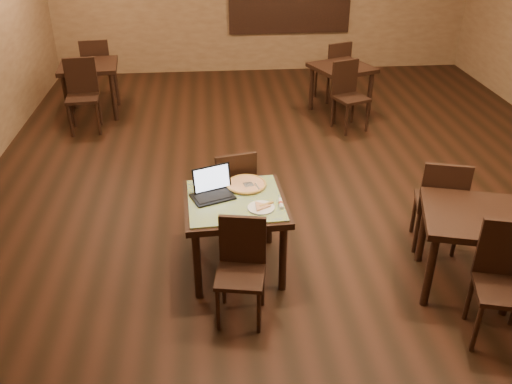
{
  "coord_description": "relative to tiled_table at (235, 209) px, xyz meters",
  "views": [
    {
      "loc": [
        -1.11,
        -5.68,
        3.23
      ],
      "look_at": [
        -0.73,
        -1.49,
        0.85
      ],
      "focal_mm": 38.0,
      "sensor_mm": 36.0,
      "label": 1
    }
  ],
  "objects": [
    {
      "name": "other_table_a_chair_far",
      "position": [
        1.94,
        4.56,
        -0.09
      ],
      "size": [
        0.57,
        0.57,
        1.01
      ],
      "rotation": [
        0.0,
        0.0,
        3.51
      ],
      "color": "black",
      "rests_on": "ground"
    },
    {
      "name": "plate",
      "position": [
        0.22,
        -0.18,
        0.11
      ],
      "size": [
        0.24,
        0.24,
        0.01
      ],
      "primitive_type": "cylinder",
      "color": "white",
      "rests_on": "tiled_table"
    },
    {
      "name": "other_table_c",
      "position": [
        2.03,
        -0.45,
        -0.01
      ],
      "size": [
        1.02,
        1.02,
        0.78
      ],
      "rotation": [
        0.0,
        0.0,
        -0.27
      ],
      "color": "black",
      "rests_on": "ground"
    },
    {
      "name": "napkin_roll",
      "position": [
        0.4,
        -0.14,
        0.12
      ],
      "size": [
        0.04,
        0.16,
        0.04
      ],
      "rotation": [
        0.0,
        0.0,
        -0.01
      ],
      "color": "white",
      "rests_on": "tiled_table"
    },
    {
      "name": "pizza_pan",
      "position": [
        0.12,
        0.24,
        0.11
      ],
      "size": [
        0.33,
        0.33,
        0.01
      ],
      "primitive_type": "cylinder",
      "color": "silver",
      "rests_on": "tiled_table"
    },
    {
      "name": "other_table_a_chair_near",
      "position": [
        1.87,
        3.37,
        -0.09
      ],
      "size": [
        0.57,
        0.57,
        1.01
      ],
      "rotation": [
        0.0,
        0.0,
        0.37
      ],
      "color": "black",
      "rests_on": "ground"
    },
    {
      "name": "ground",
      "position": [
        0.92,
        1.46,
        -0.66
      ],
      "size": [
        10.0,
        10.0,
        0.0
      ],
      "primitive_type": "plane",
      "color": "black",
      "rests_on": "ground"
    },
    {
      "name": "other_table_a",
      "position": [
        1.9,
        3.96,
        -0.01
      ],
      "size": [
        1.08,
        1.08,
        0.78
      ],
      "rotation": [
        0.0,
        0.0,
        0.37
      ],
      "color": "black",
      "rests_on": "ground"
    },
    {
      "name": "tiled_table",
      "position": [
        0.0,
        0.0,
        0.0
      ],
      "size": [
        0.97,
        0.97,
        0.76
      ],
      "rotation": [
        0.0,
        0.0,
        0.05
      ],
      "color": "black",
      "rests_on": "ground"
    },
    {
      "name": "chair_main_near",
      "position": [
        0.01,
        -0.62,
        -0.15
      ],
      "size": [
        0.46,
        0.46,
        0.91
      ],
      "rotation": [
        0.0,
        0.0,
        -0.19
      ],
      "color": "black",
      "rests_on": "ground"
    },
    {
      "name": "other_table_b_chair_near",
      "position": [
        -2.06,
        3.67,
        -0.06
      ],
      "size": [
        0.5,
        0.5,
        1.06
      ],
      "rotation": [
        0.0,
        0.0,
        0.1
      ],
      "color": "black",
      "rests_on": "ground"
    },
    {
      "name": "pizza_whole",
      "position": [
        0.12,
        0.24,
        0.12
      ],
      "size": [
        0.38,
        0.38,
        0.03
      ],
      "color": "#F9EBA6",
      "rests_on": "pizza_pan"
    },
    {
      "name": "other_table_c_chair_far",
      "position": [
        2.01,
        0.14,
        -0.09
      ],
      "size": [
        0.54,
        0.54,
        1.01
      ],
      "rotation": [
        0.0,
        0.0,
        2.87
      ],
      "color": "black",
      "rests_on": "ground"
    },
    {
      "name": "other_table_b",
      "position": [
        -2.05,
        4.29,
        0.02
      ],
      "size": [
        0.95,
        0.95,
        0.82
      ],
      "rotation": [
        0.0,
        0.0,
        0.1
      ],
      "color": "black",
      "rests_on": "ground"
    },
    {
      "name": "laptop",
      "position": [
        -0.2,
        0.11,
        0.17
      ],
      "size": [
        0.43,
        0.41,
        0.25
      ],
      "rotation": [
        0.0,
        0.0,
        0.37
      ],
      "color": "black",
      "rests_on": "tiled_table"
    },
    {
      "name": "other_table_b_chair_far",
      "position": [
        -2.04,
        4.91,
        -0.06
      ],
      "size": [
        0.5,
        0.5,
        1.06
      ],
      "rotation": [
        0.0,
        0.0,
        3.24
      ],
      "color": "black",
      "rests_on": "ground"
    },
    {
      "name": "other_table_c_chair_near",
      "position": [
        2.06,
        -1.04,
        -0.09
      ],
      "size": [
        0.54,
        0.54,
        1.01
      ],
      "rotation": [
        0.0,
        0.0,
        -0.27
      ],
      "color": "black",
      "rests_on": "ground"
    },
    {
      "name": "chair_main_far",
      "position": [
        0.02,
        0.62,
        -0.12
      ],
      "size": [
        0.5,
        0.5,
        0.96
      ],
      "rotation": [
        0.0,
        0.0,
        3.36
      ],
      "color": "black",
      "rests_on": "ground"
    },
    {
      "name": "spatula",
      "position": [
        0.14,
        0.22,
        0.13
      ],
      "size": [
        0.14,
        0.23,
        0.01
      ],
      "primitive_type": "cube",
      "rotation": [
        0.0,
        0.0,
        0.24
      ],
      "color": "silver",
      "rests_on": "pizza_whole"
    },
    {
      "name": "pizza_slice",
      "position": [
        0.22,
        -0.18,
        0.13
      ],
      "size": [
        0.24,
        0.24,
        0.02
      ],
      "primitive_type": null,
      "rotation": [
        0.0,
        0.0,
        0.52
      ],
      "color": "#F9EBA6",
      "rests_on": "plate"
    }
  ]
}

